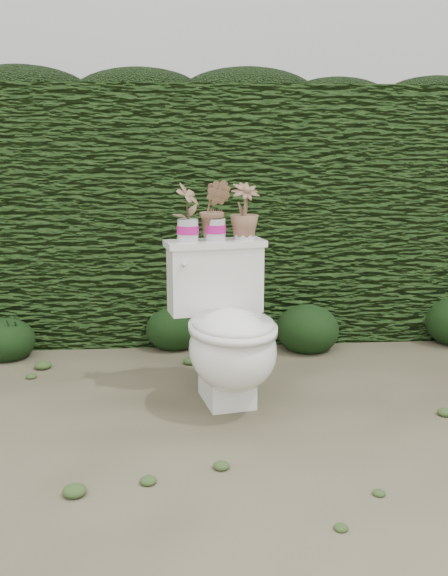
{
  "coord_description": "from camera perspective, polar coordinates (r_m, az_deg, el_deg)",
  "views": [
    {
      "loc": [
        -0.44,
        -2.78,
        1.24
      ],
      "look_at": [
        -0.19,
        0.32,
        0.55
      ],
      "focal_mm": 40.0,
      "sensor_mm": 36.0,
      "label": 1
    }
  ],
  "objects": [
    {
      "name": "potted_plant_left",
      "position": [
        3.19,
        -3.25,
        6.59
      ],
      "size": [
        0.16,
        0.17,
        0.27
      ],
      "primitive_type": "imported",
      "rotation": [
        0.0,
        0.0,
        0.93
      ],
      "color": "#2F7725",
      "rests_on": "toilet"
    },
    {
      "name": "liriope_clump_2",
      "position": [
        4.06,
        -4.41,
        -3.17
      ],
      "size": [
        0.37,
        0.37,
        0.29
      ],
      "primitive_type": "ellipsoid",
      "color": "black",
      "rests_on": "ground"
    },
    {
      "name": "liriope_clump_1",
      "position": [
        4.05,
        -18.75,
        -4.05
      ],
      "size": [
        0.33,
        0.33,
        0.26
      ],
      "primitive_type": "ellipsoid",
      "color": "black",
      "rests_on": "ground"
    },
    {
      "name": "liriope_clump_3",
      "position": [
        4.02,
        7.46,
        -3.27
      ],
      "size": [
        0.39,
        0.39,
        0.31
      ],
      "primitive_type": "ellipsoid",
      "color": "black",
      "rests_on": "ground"
    },
    {
      "name": "ground",
      "position": [
        3.07,
        4.14,
        -11.33
      ],
      "size": [
        60.0,
        60.0,
        0.0
      ],
      "primitive_type": "plane",
      "color": "#766E51",
      "rests_on": "ground"
    },
    {
      "name": "potted_plant_right",
      "position": [
        3.26,
        1.83,
        6.71
      ],
      "size": [
        0.19,
        0.19,
        0.27
      ],
      "primitive_type": "imported",
      "rotation": [
        0.0,
        0.0,
        0.27
      ],
      "color": "#2F7725",
      "rests_on": "toilet"
    },
    {
      "name": "house_wall",
      "position": [
        8.87,
        2.3,
        17.41
      ],
      "size": [
        8.0,
        3.5,
        4.0
      ],
      "primitive_type": "cube",
      "color": "silver",
      "rests_on": "ground"
    },
    {
      "name": "toilet",
      "position": [
        3.1,
        0.34,
        -4.07
      ],
      "size": [
        0.58,
        0.75,
        0.78
      ],
      "rotation": [
        0.0,
        0.0,
        0.19
      ],
      "color": "white",
      "rests_on": "ground"
    },
    {
      "name": "potted_plant_center",
      "position": [
        3.22,
        -0.81,
        6.8
      ],
      "size": [
        0.19,
        0.17,
        0.29
      ],
      "primitive_type": "imported",
      "rotation": [
        0.0,
        0.0,
        5.98
      ],
      "color": "#2F7725",
      "rests_on": "toilet"
    },
    {
      "name": "hedge",
      "position": [
        4.42,
        1.18,
        6.79
      ],
      "size": [
        8.0,
        1.0,
        1.6
      ],
      "primitive_type": "cube",
      "color": "#294818",
      "rests_on": "ground"
    }
  ]
}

